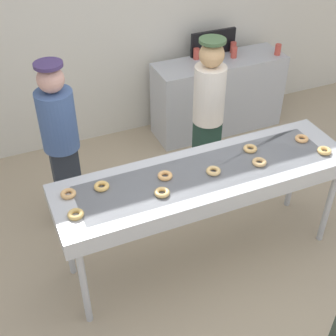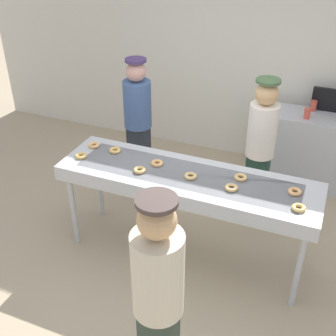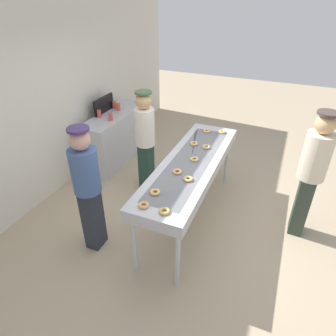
# 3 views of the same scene
# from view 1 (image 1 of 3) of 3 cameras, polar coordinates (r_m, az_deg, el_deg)

# --- Properties ---
(ground_plane) EXTENTS (16.00, 16.00, 0.00)m
(ground_plane) POSITION_cam_1_polar(r_m,az_deg,el_deg) (4.34, 4.08, -10.56)
(ground_plane) COLOR tan
(fryer_conveyor) EXTENTS (2.45, 0.69, 0.96)m
(fryer_conveyor) POSITION_cam_1_polar(r_m,az_deg,el_deg) (3.73, 4.66, -1.42)
(fryer_conveyor) COLOR #B7BABF
(fryer_conveyor) RESTS_ON ground
(glazed_donut_0) EXTENTS (0.12, 0.12, 0.03)m
(glazed_donut_0) POSITION_cam_1_polar(r_m,az_deg,el_deg) (3.44, -0.75, -3.04)
(glazed_donut_0) COLOR #DEB166
(glazed_donut_0) RESTS_ON fryer_conveyor
(glazed_donut_1) EXTENTS (0.12, 0.12, 0.03)m
(glazed_donut_1) POSITION_cam_1_polar(r_m,az_deg,el_deg) (3.96, 10.11, 2.37)
(glazed_donut_1) COLOR #E2B167
(glazed_donut_1) RESTS_ON fryer_conveyor
(glazed_donut_2) EXTENTS (0.15, 0.15, 0.03)m
(glazed_donut_2) POSITION_cam_1_polar(r_m,az_deg,el_deg) (3.53, -8.19, -2.24)
(glazed_donut_2) COLOR #EDB85D
(glazed_donut_2) RESTS_ON fryer_conveyor
(glazed_donut_3) EXTENTS (0.12, 0.12, 0.03)m
(glazed_donut_3) POSITION_cam_1_polar(r_m,az_deg,el_deg) (3.60, -0.36, -0.95)
(glazed_donut_3) COLOR #EEAC64
(glazed_donut_3) RESTS_ON fryer_conveyor
(glazed_donut_4) EXTENTS (0.15, 0.15, 0.03)m
(glazed_donut_4) POSITION_cam_1_polar(r_m,az_deg,el_deg) (4.08, 18.72, 2.03)
(glazed_donut_4) COLOR #EFBB68
(glazed_donut_4) RESTS_ON fryer_conveyor
(glazed_donut_5) EXTENTS (0.16, 0.16, 0.03)m
(glazed_donut_5) POSITION_cam_1_polar(r_m,az_deg,el_deg) (3.66, 5.62, -0.36)
(glazed_donut_5) COLOR #DFB46E
(glazed_donut_5) RESTS_ON fryer_conveyor
(glazed_donut_6) EXTENTS (0.13, 0.13, 0.03)m
(glazed_donut_6) POSITION_cam_1_polar(r_m,az_deg,el_deg) (3.81, 11.19, 0.72)
(glazed_donut_6) COLOR #DCAE6F
(glazed_donut_6) RESTS_ON fryer_conveyor
(glazed_donut_7) EXTENTS (0.12, 0.12, 0.03)m
(glazed_donut_7) POSITION_cam_1_polar(r_m,az_deg,el_deg) (4.18, 16.16, 3.50)
(glazed_donut_7) COLOR #EEAB66
(glazed_donut_7) RESTS_ON fryer_conveyor
(glazed_donut_8) EXTENTS (0.13, 0.13, 0.03)m
(glazed_donut_8) POSITION_cam_1_polar(r_m,az_deg,el_deg) (3.33, -11.31, -5.61)
(glazed_donut_8) COLOR #DBAF5C
(glazed_donut_8) RESTS_ON fryer_conveyor
(glazed_donut_9) EXTENTS (0.16, 0.16, 0.03)m
(glazed_donut_9) POSITION_cam_1_polar(r_m,az_deg,el_deg) (3.51, -12.19, -3.12)
(glazed_donut_9) COLOR #E4AA66
(glazed_donut_9) RESTS_ON fryer_conveyor
(worker_baker) EXTENTS (0.32, 0.32, 1.67)m
(worker_baker) POSITION_cam_1_polar(r_m,az_deg,el_deg) (4.18, -13.09, 3.43)
(worker_baker) COLOR #232933
(worker_baker) RESTS_ON ground
(worker_assistant) EXTENTS (0.30, 0.30, 1.64)m
(worker_assistant) POSITION_cam_1_polar(r_m,az_deg,el_deg) (4.57, 5.00, 7.10)
(worker_assistant) COLOR #1E3B30
(worker_assistant) RESTS_ON ground
(prep_counter) EXTENTS (1.60, 0.51, 0.93)m
(prep_counter) POSITION_cam_1_polar(r_m,az_deg,el_deg) (5.80, 6.18, 8.89)
(prep_counter) COLOR #B7BABF
(prep_counter) RESTS_ON ground
(paper_cup_0) EXTENTS (0.07, 0.07, 0.13)m
(paper_cup_0) POSITION_cam_1_polar(r_m,az_deg,el_deg) (5.84, 13.40, 14.02)
(paper_cup_0) COLOR #CC4C3F
(paper_cup_0) RESTS_ON prep_counter
(paper_cup_1) EXTENTS (0.07, 0.07, 0.13)m
(paper_cup_1) POSITION_cam_1_polar(r_m,az_deg,el_deg) (5.67, 8.14, 13.94)
(paper_cup_1) COLOR #CC4C3F
(paper_cup_1) RESTS_ON prep_counter
(paper_cup_2) EXTENTS (0.07, 0.07, 0.13)m
(paper_cup_2) POSITION_cam_1_polar(r_m,az_deg,el_deg) (5.35, 4.35, 12.76)
(paper_cup_2) COLOR #CC4C3F
(paper_cup_2) RESTS_ON prep_counter
(paper_cup_3) EXTENTS (0.07, 0.07, 0.13)m
(paper_cup_3) POSITION_cam_1_polar(r_m,az_deg,el_deg) (5.80, 8.04, 14.50)
(paper_cup_3) COLOR #CC4C3F
(paper_cup_3) RESTS_ON prep_counter
(paper_cup_4) EXTENTS (0.07, 0.07, 0.13)m
(paper_cup_4) POSITION_cam_1_polar(r_m,az_deg,el_deg) (5.59, 3.52, 13.88)
(paper_cup_4) COLOR #CC4C3F
(paper_cup_4) RESTS_ON prep_counter
(menu_display) EXTENTS (0.57, 0.04, 0.29)m
(menu_display) POSITION_cam_1_polar(r_m,az_deg,el_deg) (5.71, 5.59, 15.16)
(menu_display) COLOR black
(menu_display) RESTS_ON prep_counter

